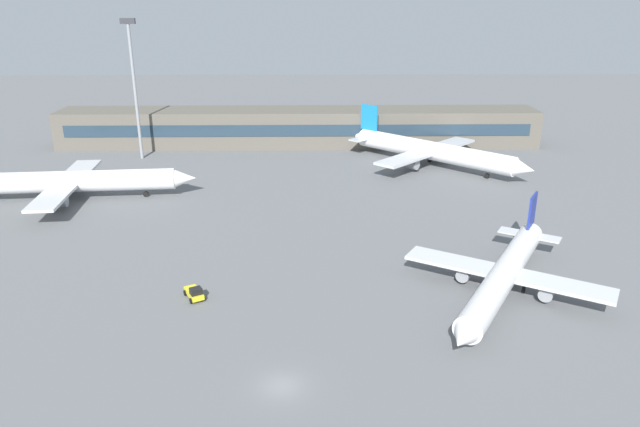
% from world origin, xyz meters
% --- Properties ---
extents(ground_plane, '(400.00, 400.00, 0.00)m').
position_xyz_m(ground_plane, '(0.00, 40.00, 0.00)').
color(ground_plane, slate).
extents(terminal_building, '(118.39, 12.13, 9.00)m').
position_xyz_m(terminal_building, '(0.00, 98.44, 4.50)').
color(terminal_building, '#5B564C').
rests_on(terminal_building, ground_plane).
extents(airplane_near, '(24.17, 33.13, 9.19)m').
position_xyz_m(airplane_near, '(26.93, 18.03, 2.80)').
color(airplane_near, silver).
rests_on(airplane_near, ground_plane).
extents(airplane_mid, '(44.60, 31.17, 11.01)m').
position_xyz_m(airplane_mid, '(-40.68, 56.81, 3.36)').
color(airplane_mid, white).
rests_on(airplane_mid, ground_plane).
extents(airplane_far, '(35.95, 35.02, 11.48)m').
position_xyz_m(airplane_far, '(29.82, 77.65, 3.50)').
color(airplane_far, white).
rests_on(airplane_far, ground_plane).
extents(baggage_tug_yellow, '(3.07, 3.88, 1.75)m').
position_xyz_m(baggage_tug_yellow, '(-11.63, 17.75, 0.80)').
color(baggage_tug_yellow, yellow).
rests_on(baggage_tug_yellow, ground_plane).
extents(floodlight_tower_west, '(3.20, 0.80, 30.98)m').
position_xyz_m(floodlight_tower_west, '(-36.22, 85.98, 17.59)').
color(floodlight_tower_west, gray).
rests_on(floodlight_tower_west, ground_plane).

